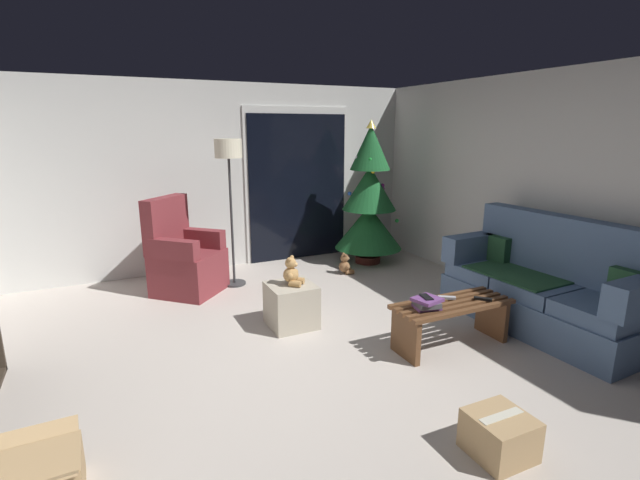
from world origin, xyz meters
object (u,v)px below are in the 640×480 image
(remote_silver, at_px, (447,298))
(book_stack, at_px, (427,303))
(christmas_tree, at_px, (369,202))
(armchair, at_px, (184,259))
(coffee_table, at_px, (451,317))
(teddy_bear_honey, at_px, (292,273))
(cardboard_box_taped_mid_floor, at_px, (499,435))
(remote_black, at_px, (483,299))
(floor_lamp, at_px, (229,163))
(teddy_bear_chestnut_by_tree, at_px, (345,265))
(couch, at_px, (545,288))
(cell_phone, at_px, (426,297))
(ottoman, at_px, (291,305))

(remote_silver, relative_size, book_stack, 0.61)
(christmas_tree, height_order, armchair, christmas_tree)
(coffee_table, distance_m, teddy_bear_honey, 1.53)
(christmas_tree, relative_size, cardboard_box_taped_mid_floor, 5.83)
(remote_black, height_order, book_stack, book_stack)
(coffee_table, xyz_separation_m, armchair, (-1.89, 2.45, 0.13))
(floor_lamp, bearing_deg, christmas_tree, 3.05)
(teddy_bear_honey, height_order, teddy_bear_chestnut_by_tree, teddy_bear_honey)
(remote_silver, bearing_deg, floor_lamp, 62.25)
(teddy_bear_honey, bearing_deg, teddy_bear_chestnut_by_tree, 44.34)
(teddy_bear_chestnut_by_tree, bearing_deg, christmas_tree, 30.79)
(remote_black, xyz_separation_m, book_stack, (-0.58, 0.06, 0.04))
(couch, xyz_separation_m, remote_black, (-0.82, -0.02, 0.03))
(coffee_table, xyz_separation_m, christmas_tree, (0.71, 2.57, 0.62))
(couch, height_order, remote_silver, couch)
(couch, distance_m, teddy_bear_chestnut_by_tree, 2.51)
(couch, distance_m, remote_black, 0.82)
(cell_phone, bearing_deg, remote_black, 4.52)
(book_stack, relative_size, ottoman, 0.58)
(armchair, xyz_separation_m, teddy_bear_chestnut_by_tree, (2.04, -0.21, -0.28))
(coffee_table, relative_size, armchair, 0.97)
(couch, height_order, teddy_bear_chestnut_by_tree, couch)
(floor_lamp, xyz_separation_m, cardboard_box_taped_mid_floor, (0.61, -3.69, -1.38))
(remote_black, xyz_separation_m, armchair, (-2.17, 2.53, -0.03))
(remote_black, relative_size, armchair, 0.14)
(coffee_table, distance_m, book_stack, 0.36)
(cell_phone, bearing_deg, teddy_bear_chestnut_by_tree, 90.02)
(teddy_bear_honey, bearing_deg, ottoman, 137.80)
(cell_phone, bearing_deg, ottoman, 140.02)
(remote_silver, distance_m, teddy_bear_honey, 1.46)
(book_stack, distance_m, teddy_bear_chestnut_by_tree, 2.34)
(remote_silver, bearing_deg, ottoman, 83.91)
(teddy_bear_honey, bearing_deg, remote_black, -38.03)
(book_stack, bearing_deg, cardboard_box_taped_mid_floor, -108.00)
(armchair, xyz_separation_m, teddy_bear_honey, (0.78, -1.45, 0.15))
(coffee_table, relative_size, christmas_tree, 0.54)
(couch, xyz_separation_m, armchair, (-2.99, 2.52, 0.00))
(ottoman, bearing_deg, armchair, 118.25)
(coffee_table, bearing_deg, teddy_bear_honey, 137.80)
(cell_phone, xyz_separation_m, teddy_bear_honey, (-0.81, 1.02, 0.03))
(christmas_tree, bearing_deg, armchair, -177.35)
(coffee_table, distance_m, cell_phone, 0.39)
(remote_black, relative_size, cell_phone, 1.08)
(remote_silver, bearing_deg, couch, -64.40)
(coffee_table, height_order, teddy_bear_chestnut_by_tree, coffee_table)
(cell_phone, height_order, cardboard_box_taped_mid_floor, cell_phone)
(book_stack, distance_m, cardboard_box_taped_mid_floor, 1.31)
(christmas_tree, height_order, cardboard_box_taped_mid_floor, christmas_tree)
(couch, relative_size, teddy_bear_honey, 6.90)
(teddy_bear_honey, relative_size, cardboard_box_taped_mid_floor, 0.82)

